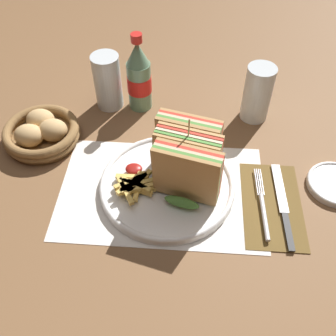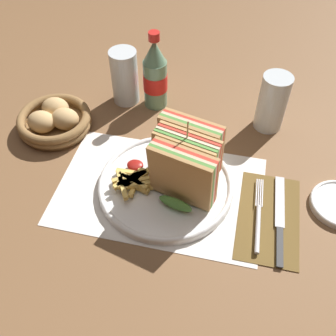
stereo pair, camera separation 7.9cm
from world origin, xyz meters
TOP-DOWN VIEW (x-y plane):
  - ground_plane at (0.00, 0.00)m, footprint 4.00×4.00m
  - placemat at (0.00, 0.02)m, footprint 0.41×0.27m
  - plate_main at (0.01, 0.03)m, footprint 0.27×0.27m
  - club_sandwich at (0.05, 0.04)m, footprint 0.14×0.17m
  - fries_pile at (-0.05, 0.01)m, footprint 0.09×0.09m
  - ketchup_blob at (-0.06, 0.05)m, footprint 0.03×0.03m
  - napkin at (0.22, -0.00)m, footprint 0.12×0.21m
  - fork at (0.20, -0.02)m, footprint 0.02×0.17m
  - knife at (0.24, -0.00)m, footprint 0.02×0.21m
  - coke_bottle_near at (-0.07, 0.29)m, footprint 0.06×0.06m
  - glass_near at (0.20, 0.27)m, footprint 0.07×0.07m
  - glass_far at (-0.15, 0.29)m, footprint 0.07×0.07m
  - bread_basket at (-0.28, 0.15)m, footprint 0.17×0.17m
  - side_saucer at (0.35, 0.06)m, footprint 0.12×0.12m

SIDE VIEW (x-z plane):
  - ground_plane at x=0.00m, z-range 0.00..0.00m
  - placemat at x=0.00m, z-range 0.00..0.00m
  - napkin at x=0.22m, z-range 0.00..0.00m
  - knife at x=0.24m, z-range 0.00..0.01m
  - side_saucer at x=0.35m, z-range 0.00..0.01m
  - fork at x=0.20m, z-range 0.00..0.01m
  - plate_main at x=0.01m, z-range 0.00..0.02m
  - bread_basket at x=-0.28m, z-range -0.01..0.05m
  - ketchup_blob at x=-0.06m, z-range 0.02..0.03m
  - fries_pile at x=-0.05m, z-range 0.02..0.04m
  - glass_near at x=0.20m, z-range 0.00..0.14m
  - glass_far at x=-0.15m, z-range 0.00..0.14m
  - club_sandwich at x=0.05m, z-range 0.00..0.16m
  - coke_bottle_near at x=-0.07m, z-range -0.01..0.18m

